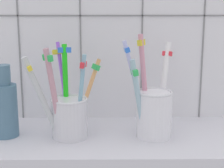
# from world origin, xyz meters

# --- Properties ---
(counter_slab) EXTENTS (0.64, 0.22, 0.02)m
(counter_slab) POSITION_xyz_m (0.00, 0.00, 0.01)
(counter_slab) COLOR silver
(counter_slab) RESTS_ON ground
(tile_wall_back) EXTENTS (0.64, 0.02, 0.45)m
(tile_wall_back) POSITION_xyz_m (0.00, 0.12, 0.23)
(tile_wall_back) COLOR white
(tile_wall_back) RESTS_ON ground
(toothbrush_cup_left) EXTENTS (0.14, 0.10, 0.17)m
(toothbrush_cup_left) POSITION_xyz_m (-0.08, -0.01, 0.07)
(toothbrush_cup_left) COLOR silver
(toothbrush_cup_left) RESTS_ON counter_slab
(toothbrush_cup_right) EXTENTS (0.10, 0.12, 0.19)m
(toothbrush_cup_right) POSITION_xyz_m (0.08, -0.01, 0.07)
(toothbrush_cup_right) COLOR white
(toothbrush_cup_right) RESTS_ON counter_slab
(ceramic_vase) EXTENTS (0.05, 0.05, 0.14)m
(ceramic_vase) POSITION_xyz_m (-0.20, -0.00, 0.08)
(ceramic_vase) COLOR slate
(ceramic_vase) RESTS_ON counter_slab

